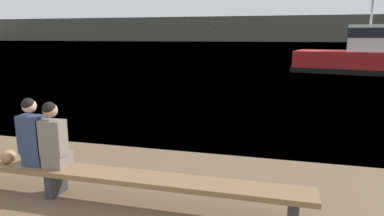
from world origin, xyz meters
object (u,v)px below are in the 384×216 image
(bench_main, at_px, (55,171))
(person_left, at_px, (33,135))
(tugboat_red, at_px, (366,58))
(person_right, at_px, (53,138))
(shopping_bag, at_px, (8,156))

(bench_main, xyz_separation_m, person_left, (-0.33, -0.00, 0.54))
(person_left, distance_m, tugboat_red, 21.68)
(person_right, height_order, tugboat_red, tugboat_red)
(bench_main, xyz_separation_m, tugboat_red, (8.47, 19.81, 0.58))
(bench_main, xyz_separation_m, shopping_bag, (-0.79, -0.03, 0.17))
(person_right, bearing_deg, shopping_bag, -178.07)
(shopping_bag, bearing_deg, tugboat_red, 64.99)
(shopping_bag, xyz_separation_m, tugboat_red, (9.26, 19.84, 0.41))
(person_left, height_order, shopping_bag, person_left)
(person_right, relative_size, shopping_bag, 4.23)
(tugboat_red, bearing_deg, person_right, 169.69)
(bench_main, relative_size, shopping_bag, 31.82)
(person_left, height_order, tugboat_red, tugboat_red)
(person_left, xyz_separation_m, person_right, (0.35, 0.00, -0.01))
(bench_main, bearing_deg, shopping_bag, -178.03)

